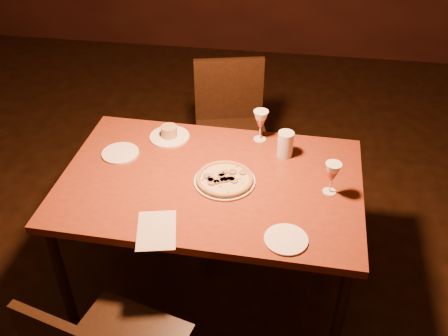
# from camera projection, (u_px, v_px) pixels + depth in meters

# --- Properties ---
(floor) EXTENTS (7.00, 7.00, 0.00)m
(floor) POSITION_uv_depth(u_px,v_px,m) (171.00, 322.00, 2.65)
(floor) COLOR black
(floor) RESTS_ON ground
(dining_table) EXTENTS (1.46, 0.96, 0.77)m
(dining_table) POSITION_uv_depth(u_px,v_px,m) (211.00, 190.00, 2.43)
(dining_table) COLOR maroon
(dining_table) RESTS_ON floor
(chair_far) EXTENTS (0.54, 0.54, 0.92)m
(chair_far) POSITION_uv_depth(u_px,v_px,m) (231.00, 125.00, 3.24)
(chair_far) COLOR black
(chair_far) RESTS_ON floor
(pizza_plate) EXTENTS (0.29, 0.29, 0.03)m
(pizza_plate) POSITION_uv_depth(u_px,v_px,m) (225.00, 179.00, 2.36)
(pizza_plate) COLOR white
(pizza_plate) RESTS_ON dining_table
(ramekin_saucer) EXTENTS (0.21, 0.21, 0.07)m
(ramekin_saucer) POSITION_uv_depth(u_px,v_px,m) (169.00, 134.00, 2.66)
(ramekin_saucer) COLOR white
(ramekin_saucer) RESTS_ON dining_table
(wine_glass_far) EXTENTS (0.08, 0.08, 0.17)m
(wine_glass_far) POSITION_uv_depth(u_px,v_px,m) (260.00, 126.00, 2.61)
(wine_glass_far) COLOR #A85946
(wine_glass_far) RESTS_ON dining_table
(wine_glass_right) EXTENTS (0.07, 0.07, 0.16)m
(wine_glass_right) POSITION_uv_depth(u_px,v_px,m) (332.00, 178.00, 2.26)
(wine_glass_right) COLOR #A85946
(wine_glass_right) RESTS_ON dining_table
(water_tumbler) EXTENTS (0.08, 0.08, 0.14)m
(water_tumbler) POSITION_uv_depth(u_px,v_px,m) (285.00, 144.00, 2.51)
(water_tumbler) COLOR silver
(water_tumbler) RESTS_ON dining_table
(side_plate_left) EXTENTS (0.19, 0.19, 0.01)m
(side_plate_left) POSITION_uv_depth(u_px,v_px,m) (120.00, 153.00, 2.55)
(side_plate_left) COLOR white
(side_plate_left) RESTS_ON dining_table
(side_plate_near) EXTENTS (0.18, 0.18, 0.01)m
(side_plate_near) POSITION_uv_depth(u_px,v_px,m) (286.00, 239.00, 2.06)
(side_plate_near) COLOR white
(side_plate_near) RESTS_ON dining_table
(menu_card) EXTENTS (0.21, 0.27, 0.00)m
(menu_card) POSITION_uv_depth(u_px,v_px,m) (157.00, 230.00, 2.11)
(menu_card) COLOR beige
(menu_card) RESTS_ON dining_table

